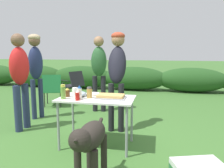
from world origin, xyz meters
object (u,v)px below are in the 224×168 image
standing_person_in_dark_puffer (99,66)px  beer_bottle (67,92)px  standing_person_with_beanie (20,73)px  relish_jar (63,92)px  food_tray (111,96)px  paper_cup_stack (75,93)px  ketchup_bottle (77,95)px  camp_chair_near_hedge (53,88)px  dog (90,141)px  plate_stack (93,94)px  folding_table (97,103)px  camp_chair_green_behind_table (74,83)px  spice_jar (89,93)px  standing_person_in_navy_coat (36,64)px  standing_person_in_red_jacket (117,67)px  mixing_bowl (80,94)px  mayo_bottle (79,93)px

standing_person_in_dark_puffer → beer_bottle: bearing=-98.1°
standing_person_with_beanie → standing_person_in_dark_puffer: standing_person_in_dark_puffer is taller
relish_jar → standing_person_in_dark_puffer: (-0.04, 2.02, 0.23)m
food_tray → standing_person_in_dark_puffer: 1.99m
paper_cup_stack → standing_person_with_beanie: standing_person_with_beanie is taller
relish_jar → ketchup_bottle: (0.23, -0.04, -0.03)m
paper_cup_stack → ketchup_bottle: (0.08, -0.10, -0.01)m
paper_cup_stack → beer_bottle: paper_cup_stack is taller
relish_jar → camp_chair_near_hedge: bearing=120.9°
paper_cup_stack → dog: 1.08m
plate_stack → relish_jar: 0.49m
folding_table → food_tray: (0.21, 0.01, 0.10)m
folding_table → camp_chair_green_behind_table: camp_chair_green_behind_table is taller
spice_jar → standing_person_in_navy_coat: 1.89m
folding_table → camp_chair_near_hedge: size_ratio=1.32×
standing_person_in_red_jacket → camp_chair_green_behind_table: (-1.74, 2.19, -0.68)m
plate_stack → mixing_bowl: bearing=-137.5°
relish_jar → dog: relish_jar is taller
mixing_bowl → camp_chair_green_behind_table: 3.24m
camp_chair_near_hedge → standing_person_in_red_jacket: bearing=-51.8°
mixing_bowl → camp_chair_near_hedge: (-1.51, 2.00, -0.31)m
standing_person_in_dark_puffer → camp_chair_green_behind_table: bearing=125.2°
paper_cup_stack → camp_chair_green_behind_table: size_ratio=0.19×
spice_jar → plate_stack: bearing=92.8°
ketchup_bottle → folding_table: bearing=45.8°
spice_jar → standing_person_with_beanie: (-1.41, 0.41, 0.21)m
mayo_bottle → standing_person_in_red_jacket: (0.36, 0.93, 0.31)m
standing_person_in_navy_coat → dog: standing_person_in_navy_coat is taller
food_tray → mayo_bottle: size_ratio=2.14×
standing_person_in_red_jacket → standing_person_in_dark_puffer: 1.24m
plate_stack → dog: plate_stack is taller
paper_cup_stack → relish_jar: 0.17m
mayo_bottle → standing_person_in_dark_puffer: size_ratio=0.11×
camp_chair_green_behind_table → camp_chair_near_hedge: bearing=-159.8°
standing_person_in_red_jacket → plate_stack: bearing=-117.5°
ketchup_bottle → standing_person_in_red_jacket: (0.37, 1.01, 0.33)m
standing_person_in_red_jacket → standing_person_in_dark_puffer: (-0.63, 1.06, -0.08)m
standing_person_in_dark_puffer → dog: (0.71, -2.87, -0.54)m
food_tray → standing_person_with_beanie: bearing=167.9°
standing_person_in_navy_coat → standing_person_with_beanie: size_ratio=1.02×
beer_bottle → mixing_bowl: bearing=16.2°
plate_stack → standing_person_with_beanie: 1.45m
beer_bottle → camp_chair_near_hedge: (-1.32, 2.06, -0.34)m
spice_jar → standing_person_in_dark_puffer: size_ratio=0.09×
beer_bottle → camp_chair_green_behind_table: 3.23m
food_tray → ketchup_bottle: size_ratio=2.97×
standing_person_in_navy_coat → dog: bearing=-109.2°
standing_person_in_dark_puffer → mayo_bottle: bearing=-91.2°
standing_person_with_beanie → ketchup_bottle: bearing=-110.2°
beer_bottle → standing_person_in_navy_coat: (-1.16, 1.07, 0.34)m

